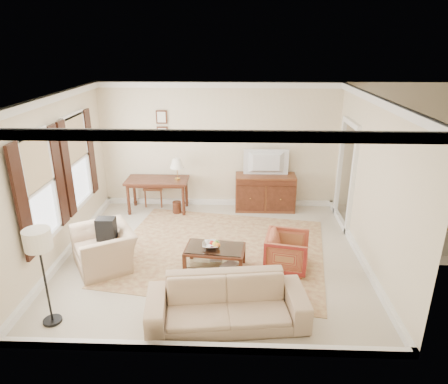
# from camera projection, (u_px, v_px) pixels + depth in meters

# --- Properties ---
(room_shell) EXTENTS (5.51, 5.01, 2.91)m
(room_shell) POSITION_uv_depth(u_px,v_px,m) (211.00, 123.00, 6.56)
(room_shell) COLOR beige
(room_shell) RESTS_ON ground
(annex_bedroom) EXTENTS (3.00, 2.70, 2.90)m
(annex_bedroom) POSITION_uv_depth(u_px,v_px,m) (433.00, 217.00, 8.24)
(annex_bedroom) COLOR beige
(annex_bedroom) RESTS_ON ground
(window_front) EXTENTS (0.12, 1.56, 1.80)m
(window_front) POSITION_uv_depth(u_px,v_px,m) (39.00, 189.00, 6.33)
(window_front) COLOR #CCB284
(window_front) RESTS_ON room_shell
(window_rear) EXTENTS (0.12, 1.56, 1.80)m
(window_rear) POSITION_uv_depth(u_px,v_px,m) (78.00, 160.00, 7.82)
(window_rear) COLOR #CCB284
(window_rear) RESTS_ON room_shell
(doorway) EXTENTS (0.10, 1.12, 2.25)m
(doorway) POSITION_uv_depth(u_px,v_px,m) (346.00, 176.00, 8.37)
(doorway) COLOR white
(doorway) RESTS_ON room_shell
(rug) EXTENTS (4.32, 3.86, 0.01)m
(rug) POSITION_uv_depth(u_px,v_px,m) (220.00, 250.00, 7.60)
(rug) COLOR brown
(rug) RESTS_ON room_shell
(writing_desk) EXTENTS (1.41, 0.71, 0.77)m
(writing_desk) POSITION_uv_depth(u_px,v_px,m) (157.00, 184.00, 9.17)
(writing_desk) COLOR #532617
(writing_desk) RESTS_ON room_shell
(desk_chair) EXTENTS (0.54, 0.54, 1.05)m
(desk_chair) POSITION_uv_depth(u_px,v_px,m) (154.00, 184.00, 9.55)
(desk_chair) COLOR brown
(desk_chair) RESTS_ON room_shell
(desk_lamp) EXTENTS (0.32, 0.32, 0.50)m
(desk_lamp) POSITION_uv_depth(u_px,v_px,m) (177.00, 169.00, 9.02)
(desk_lamp) COLOR silver
(desk_lamp) RESTS_ON writing_desk
(framed_prints) EXTENTS (0.25, 0.04, 0.68)m
(framed_prints) POSITION_uv_depth(u_px,v_px,m) (162.00, 125.00, 9.10)
(framed_prints) COLOR #532617
(framed_prints) RESTS_ON room_shell
(sideboard) EXTENTS (1.38, 0.53, 0.85)m
(sideboard) POSITION_uv_depth(u_px,v_px,m) (265.00, 192.00, 9.31)
(sideboard) COLOR brown
(sideboard) RESTS_ON room_shell
(tv) EXTENTS (0.98, 0.56, 0.13)m
(tv) POSITION_uv_depth(u_px,v_px,m) (267.00, 155.00, 8.97)
(tv) COLOR black
(tv) RESTS_ON sideboard
(coffee_table) EXTENTS (1.07, 0.70, 0.43)m
(coffee_table) POSITION_uv_depth(u_px,v_px,m) (215.00, 253.00, 6.88)
(coffee_table) COLOR #532617
(coffee_table) RESTS_ON room_shell
(fruit_bowl) EXTENTS (0.42, 0.42, 0.10)m
(fruit_bowl) POSITION_uv_depth(u_px,v_px,m) (211.00, 245.00, 6.82)
(fruit_bowl) COLOR silver
(fruit_bowl) RESTS_ON coffee_table
(book_a) EXTENTS (0.28, 0.06, 0.38)m
(book_a) POSITION_uv_depth(u_px,v_px,m) (211.00, 257.00, 7.06)
(book_a) COLOR brown
(book_a) RESTS_ON coffee_table
(book_b) EXTENTS (0.24, 0.19, 0.38)m
(book_b) POSITION_uv_depth(u_px,v_px,m) (224.00, 263.00, 6.87)
(book_b) COLOR brown
(book_b) RESTS_ON coffee_table
(striped_armchair) EXTENTS (0.79, 0.83, 0.73)m
(striped_armchair) POSITION_uv_depth(u_px,v_px,m) (287.00, 250.00, 6.88)
(striped_armchair) COLOR maroon
(striped_armchair) RESTS_ON room_shell
(club_armchair) EXTENTS (1.16, 1.29, 0.94)m
(club_armchair) POSITION_uv_depth(u_px,v_px,m) (104.00, 242.00, 6.94)
(club_armchair) COLOR tan
(club_armchair) RESTS_ON room_shell
(backpack) EXTENTS (0.33, 0.38, 0.40)m
(backpack) POSITION_uv_depth(u_px,v_px,m) (106.00, 227.00, 6.93)
(backpack) COLOR black
(backpack) RESTS_ON club_armchair
(sofa) EXTENTS (2.29, 0.92, 0.87)m
(sofa) POSITION_uv_depth(u_px,v_px,m) (227.00, 296.00, 5.53)
(sofa) COLOR tan
(sofa) RESTS_ON room_shell
(floor_lamp) EXTENTS (0.36, 0.36, 1.46)m
(floor_lamp) POSITION_uv_depth(u_px,v_px,m) (39.00, 247.00, 5.26)
(floor_lamp) COLOR black
(floor_lamp) RESTS_ON room_shell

